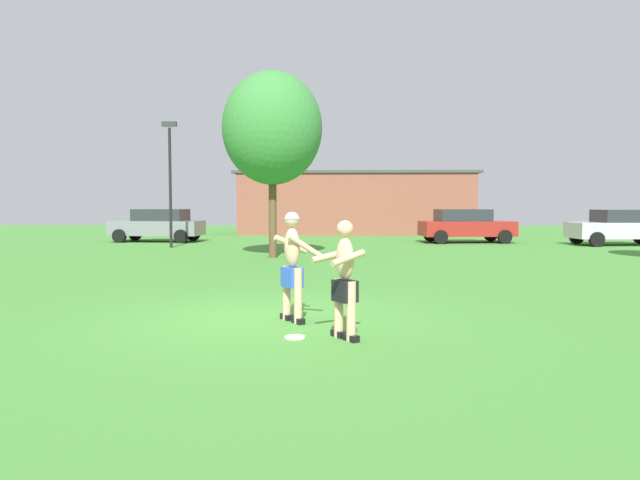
# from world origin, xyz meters

# --- Properties ---
(ground_plane) EXTENTS (80.00, 80.00, 0.00)m
(ground_plane) POSITION_xyz_m (0.00, 0.00, 0.00)
(ground_plane) COLOR #428433
(player_with_cap) EXTENTS (0.80, 0.71, 1.76)m
(player_with_cap) POSITION_xyz_m (0.42, -0.21, 0.97)
(player_with_cap) COLOR black
(player_with_cap) RESTS_ON ground_plane
(player_in_black) EXTENTS (0.76, 0.75, 1.65)m
(player_in_black) POSITION_xyz_m (1.25, -1.41, 0.86)
(player_in_black) COLOR black
(player_in_black) RESTS_ON ground_plane
(frisbee) EXTENTS (0.29, 0.29, 0.03)m
(frisbee) POSITION_xyz_m (0.56, -1.37, 0.01)
(frisbee) COLOR white
(frisbee) RESTS_ON ground_plane
(car_gray_near_post) EXTENTS (4.42, 2.28, 1.58)m
(car_gray_near_post) POSITION_xyz_m (-7.76, 19.01, 0.82)
(car_gray_near_post) COLOR slate
(car_gray_near_post) RESTS_ON ground_plane
(car_red_mid_lot) EXTENTS (4.48, 2.44, 1.58)m
(car_red_mid_lot) POSITION_xyz_m (6.98, 18.95, 0.82)
(car_red_mid_lot) COLOR maroon
(car_red_mid_lot) RESTS_ON ground_plane
(car_silver_far_end) EXTENTS (4.45, 2.34, 1.58)m
(car_silver_far_end) POSITION_xyz_m (13.53, 17.50, 0.82)
(car_silver_far_end) COLOR silver
(car_silver_far_end) RESTS_ON ground_plane
(lamp_post) EXTENTS (0.60, 0.24, 5.26)m
(lamp_post) POSITION_xyz_m (-6.05, 15.30, 3.26)
(lamp_post) COLOR black
(lamp_post) RESTS_ON ground_plane
(outbuilding_behind_lot) EXTENTS (14.34, 5.14, 3.74)m
(outbuilding_behind_lot) POSITION_xyz_m (1.91, 27.22, 1.88)
(outbuilding_behind_lot) COLOR brown
(outbuilding_behind_lot) RESTS_ON ground_plane
(tree_left_field) EXTENTS (3.40, 3.40, 6.34)m
(tree_left_field) POSITION_xyz_m (-1.22, 10.87, 4.41)
(tree_left_field) COLOR brown
(tree_left_field) RESTS_ON ground_plane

